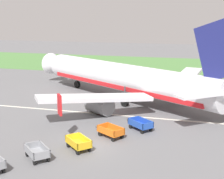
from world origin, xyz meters
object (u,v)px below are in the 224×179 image
object	(u,v)px
airplane	(129,79)
baggage_cart_second_in_row	(37,152)
baggage_cart_third_in_row	(78,143)
baggage_cart_far_end	(140,124)
baggage_cart_fourth_in_row	(111,131)

from	to	relation	value
airplane	baggage_cart_second_in_row	xyz separation A→B (m)	(-3.05, -19.94, -2.45)
baggage_cart_third_in_row	baggage_cart_far_end	bearing A→B (deg)	56.35
baggage_cart_second_in_row	baggage_cart_fourth_in_row	distance (m)	7.68
baggage_cart_third_in_row	baggage_cart_far_end	distance (m)	7.66
baggage_cart_second_in_row	baggage_cart_third_in_row	world-z (taller)	same
baggage_cart_third_in_row	baggage_cart_fourth_in_row	xyz separation A→B (m)	(1.89, 3.57, 0.00)
airplane	baggage_cart_fourth_in_row	world-z (taller)	airplane
baggage_cart_fourth_in_row	baggage_cart_far_end	distance (m)	3.66
baggage_cart_fourth_in_row	baggage_cart_second_in_row	bearing A→B (deg)	-125.03
airplane	baggage_cart_far_end	world-z (taller)	airplane
baggage_cart_third_in_row	baggage_cart_far_end	world-z (taller)	same
airplane	baggage_cart_third_in_row	world-z (taller)	airplane
baggage_cart_far_end	airplane	bearing A→B (deg)	108.87
baggage_cart_fourth_in_row	airplane	bearing A→B (deg)	95.67
airplane	baggage_cart_second_in_row	size ratio (longest dim) A/B	10.89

